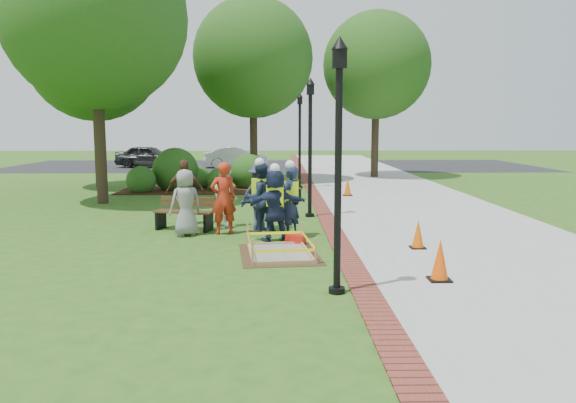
{
  "coord_description": "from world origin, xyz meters",
  "views": [
    {
      "loc": [
        0.24,
        -12.23,
        2.84
      ],
      "look_at": [
        0.5,
        1.2,
        1.0
      ],
      "focal_mm": 35.0,
      "sensor_mm": 36.0,
      "label": 1
    }
  ],
  "objects_px": {
    "hivis_worker_a": "(275,203)",
    "lamp_near": "(338,147)",
    "bench_near": "(184,220)",
    "wet_concrete_pad": "(279,244)",
    "hivis_worker_c": "(260,196)",
    "cone_front": "(440,261)",
    "hivis_worker_b": "(290,199)"
  },
  "relations": [
    {
      "from": "cone_front",
      "to": "hivis_worker_b",
      "type": "relative_size",
      "value": 0.4
    },
    {
      "from": "hivis_worker_a",
      "to": "hivis_worker_b",
      "type": "bearing_deg",
      "value": 51.93
    },
    {
      "from": "hivis_worker_a",
      "to": "hivis_worker_c",
      "type": "xyz_separation_m",
      "value": [
        -0.4,
        1.05,
        0.03
      ]
    },
    {
      "from": "lamp_near",
      "to": "hivis_worker_c",
      "type": "distance_m",
      "value": 5.83
    },
    {
      "from": "wet_concrete_pad",
      "to": "lamp_near",
      "type": "xyz_separation_m",
      "value": [
        0.97,
        -2.88,
        2.25
      ]
    },
    {
      "from": "hivis_worker_b",
      "to": "bench_near",
      "type": "bearing_deg",
      "value": 161.35
    },
    {
      "from": "bench_near",
      "to": "hivis_worker_b",
      "type": "distance_m",
      "value": 3.09
    },
    {
      "from": "wet_concrete_pad",
      "to": "cone_front",
      "type": "distance_m",
      "value": 3.66
    },
    {
      "from": "bench_near",
      "to": "lamp_near",
      "type": "distance_m",
      "value": 7.18
    },
    {
      "from": "wet_concrete_pad",
      "to": "hivis_worker_b",
      "type": "bearing_deg",
      "value": 82.04
    },
    {
      "from": "hivis_worker_a",
      "to": "wet_concrete_pad",
      "type": "bearing_deg",
      "value": -86.22
    },
    {
      "from": "hivis_worker_c",
      "to": "lamp_near",
      "type": "bearing_deg",
      "value": -74.87
    },
    {
      "from": "bench_near",
      "to": "cone_front",
      "type": "distance_m",
      "value": 7.54
    },
    {
      "from": "wet_concrete_pad",
      "to": "hivis_worker_c",
      "type": "height_order",
      "value": "hivis_worker_c"
    },
    {
      "from": "lamp_near",
      "to": "hivis_worker_a",
      "type": "relative_size",
      "value": 2.23
    },
    {
      "from": "hivis_worker_b",
      "to": "wet_concrete_pad",
      "type": "bearing_deg",
      "value": -97.96
    },
    {
      "from": "cone_front",
      "to": "hivis_worker_a",
      "type": "distance_m",
      "value": 4.82
    },
    {
      "from": "bench_near",
      "to": "lamp_near",
      "type": "xyz_separation_m",
      "value": [
        3.54,
        -5.85,
        2.2
      ]
    },
    {
      "from": "lamp_near",
      "to": "hivis_worker_b",
      "type": "xyz_separation_m",
      "value": [
        -0.69,
        4.88,
        -1.51
      ]
    },
    {
      "from": "bench_near",
      "to": "hivis_worker_b",
      "type": "bearing_deg",
      "value": -18.65
    },
    {
      "from": "bench_near",
      "to": "wet_concrete_pad",
      "type": "bearing_deg",
      "value": -49.11
    },
    {
      "from": "bench_near",
      "to": "lamp_near",
      "type": "height_order",
      "value": "lamp_near"
    },
    {
      "from": "bench_near",
      "to": "cone_front",
      "type": "bearing_deg",
      "value": -43.26
    },
    {
      "from": "wet_concrete_pad",
      "to": "cone_front",
      "type": "xyz_separation_m",
      "value": [
        2.92,
        -2.2,
        0.15
      ]
    },
    {
      "from": "hivis_worker_a",
      "to": "lamp_near",
      "type": "bearing_deg",
      "value": -76.36
    },
    {
      "from": "hivis_worker_a",
      "to": "hivis_worker_c",
      "type": "relative_size",
      "value": 0.96
    },
    {
      "from": "wet_concrete_pad",
      "to": "hivis_worker_a",
      "type": "xyz_separation_m",
      "value": [
        -0.1,
        1.52,
        0.71
      ]
    },
    {
      "from": "cone_front",
      "to": "hivis_worker_c",
      "type": "xyz_separation_m",
      "value": [
        -3.42,
        4.76,
        0.6
      ]
    },
    {
      "from": "lamp_near",
      "to": "hivis_worker_c",
      "type": "bearing_deg",
      "value": 105.13
    },
    {
      "from": "lamp_near",
      "to": "hivis_worker_b",
      "type": "bearing_deg",
      "value": 98.0
    },
    {
      "from": "cone_front",
      "to": "hivis_worker_a",
      "type": "relative_size",
      "value": 0.41
    },
    {
      "from": "lamp_near",
      "to": "hivis_worker_a",
      "type": "xyz_separation_m",
      "value": [
        -1.07,
        4.4,
        -1.53
      ]
    }
  ]
}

